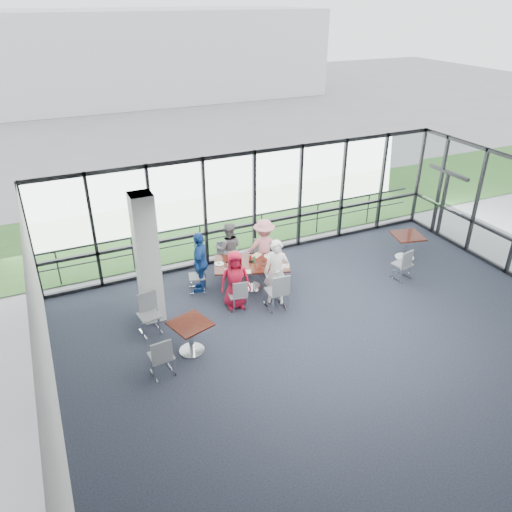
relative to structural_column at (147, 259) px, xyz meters
name	(u,v)px	position (x,y,z in m)	size (l,w,h in m)	color
floor	(347,349)	(3.60, -3.00, -1.61)	(12.00, 10.00, 0.02)	black
ceiling	(361,216)	(3.60, -3.00, 1.60)	(12.00, 10.00, 0.04)	white
wall_left	(46,367)	(-2.40, -3.00, 0.00)	(0.10, 10.00, 3.20)	silver
curtain_wall_back	(254,205)	(3.60, 2.00, 0.00)	(12.00, 0.10, 3.20)	white
exit_door	(443,205)	(9.60, 0.75, -0.55)	(0.12, 1.60, 2.10)	black
structural_column	(147,259)	(0.00, 0.00, 0.00)	(0.50, 0.50, 3.20)	silver
apron	(201,200)	(3.60, 7.00, -1.62)	(80.00, 70.00, 0.02)	gray
grass_strip	(219,218)	(3.60, 5.00, -1.59)	(80.00, 5.00, 0.01)	#2A5B1D
hangar_main	(153,54)	(7.60, 29.00, 1.40)	(24.00, 10.00, 6.00)	silver
guard_rail	(246,231)	(3.60, 2.60, -1.10)	(0.06, 0.06, 12.00)	#2D2D33
main_table	(251,267)	(2.73, 0.27, -0.97)	(2.17, 1.65, 0.75)	#330D0D
side_table_left	(190,328)	(0.44, -1.64, -0.98)	(0.96, 0.96, 0.75)	#330D0D
side_table_right	(407,239)	(7.58, -0.08, -0.97)	(0.99, 0.99, 0.75)	#330D0D
diner_near_left	(235,280)	(2.00, -0.37, -0.84)	(0.75, 0.49, 1.53)	#B2112B
diner_near_right	(276,272)	(3.01, -0.62, -0.74)	(0.63, 0.46, 1.72)	silver
diner_far_left	(229,249)	(2.48, 1.26, -0.84)	(0.74, 0.46, 1.53)	slate
diner_far_right	(264,247)	(3.36, 0.84, -0.78)	(1.05, 0.54, 1.63)	pink
diner_end	(200,262)	(1.48, 0.72, -0.76)	(0.98, 0.54, 1.68)	navy
chair_main_nl	(237,295)	(1.99, -0.49, -1.19)	(0.40, 0.40, 0.81)	gray
chair_main_nr	(276,291)	(2.89, -0.87, -1.11)	(0.48, 0.48, 0.98)	gray
chair_main_fl	(228,258)	(2.49, 1.32, -1.17)	(0.42, 0.42, 0.87)	gray
chair_main_fr	(266,255)	(3.54, 1.07, -1.18)	(0.42, 0.42, 0.85)	gray
chair_main_end	(197,276)	(1.37, 0.74, -1.18)	(0.41, 0.41, 0.84)	gray
chair_spare_la	(161,356)	(-0.34, -2.09, -1.14)	(0.45, 0.45, 0.93)	gray
chair_spare_lb	(149,315)	(-0.21, -0.58, -1.13)	(0.46, 0.46, 0.94)	gray
chair_spare_r	(402,264)	(6.68, -1.01, -1.15)	(0.44, 0.44, 0.90)	gray
plate_nl	(230,270)	(2.06, 0.13, -0.84)	(0.28, 0.28, 0.01)	white
plate_nr	(275,268)	(3.16, -0.26, -0.84)	(0.24, 0.24, 0.01)	white
plate_fl	(235,258)	(2.44, 0.72, -0.84)	(0.26, 0.26, 0.01)	white
plate_fr	(269,256)	(3.31, 0.41, -0.84)	(0.28, 0.28, 0.01)	white
plate_end	(219,264)	(1.94, 0.56, -0.84)	(0.24, 0.24, 0.01)	white
tumbler_a	(241,266)	(2.37, 0.14, -0.78)	(0.07, 0.07, 0.14)	white
tumbler_b	(263,264)	(2.95, 0.00, -0.78)	(0.07, 0.07, 0.14)	white
tumbler_c	(250,256)	(2.81, 0.51, -0.78)	(0.07, 0.07, 0.13)	white
tumbler_d	(227,265)	(2.05, 0.31, -0.78)	(0.07, 0.07, 0.14)	white
menu_a	(245,272)	(2.40, -0.10, -0.85)	(0.29, 0.20, 0.00)	white
menu_b	(283,266)	(3.41, -0.22, -0.85)	(0.31, 0.22, 0.00)	white
menu_c	(256,255)	(3.03, 0.61, -0.85)	(0.29, 0.20, 0.00)	white
condiment_caddy	(251,261)	(2.74, 0.32, -0.83)	(0.10, 0.07, 0.04)	black
ketchup_bottle	(250,258)	(2.74, 0.36, -0.76)	(0.06, 0.06, 0.18)	maroon
green_bottle	(254,260)	(2.80, 0.24, -0.75)	(0.05, 0.05, 0.20)	#226834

